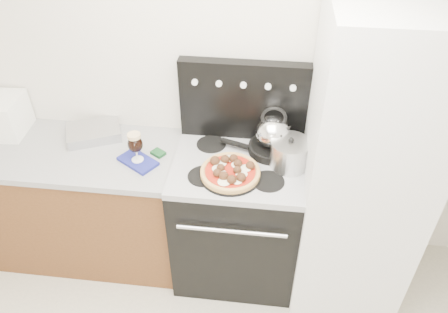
# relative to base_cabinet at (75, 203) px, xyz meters

# --- Properties ---
(room_shell) EXTENTS (3.52, 3.01, 2.52)m
(room_shell) POSITION_rel_base_cabinet_xyz_m (1.02, -0.91, 0.82)
(room_shell) COLOR beige
(room_shell) RESTS_ON ground
(base_cabinet) EXTENTS (1.45, 0.60, 0.86)m
(base_cabinet) POSITION_rel_base_cabinet_xyz_m (0.00, 0.00, 0.00)
(base_cabinet) COLOR brown
(base_cabinet) RESTS_ON ground
(countertop) EXTENTS (1.48, 0.63, 0.04)m
(countertop) POSITION_rel_base_cabinet_xyz_m (0.00, 0.00, 0.45)
(countertop) COLOR #9F9FA1
(countertop) RESTS_ON base_cabinet
(stove_body) EXTENTS (0.76, 0.65, 0.88)m
(stove_body) POSITION_rel_base_cabinet_xyz_m (1.10, -0.02, 0.01)
(stove_body) COLOR black
(stove_body) RESTS_ON ground
(cooktop) EXTENTS (0.76, 0.65, 0.04)m
(cooktop) POSITION_rel_base_cabinet_xyz_m (1.10, -0.02, 0.47)
(cooktop) COLOR #ADADB2
(cooktop) RESTS_ON stove_body
(backguard) EXTENTS (0.76, 0.08, 0.50)m
(backguard) POSITION_rel_base_cabinet_xyz_m (1.10, 0.25, 0.74)
(backguard) COLOR black
(backguard) RESTS_ON cooktop
(fridge) EXTENTS (0.64, 0.68, 1.90)m
(fridge) POSITION_rel_base_cabinet_xyz_m (1.80, -0.05, 0.52)
(fridge) COLOR silver
(fridge) RESTS_ON ground
(foil_sheet) EXTENTS (0.39, 0.35, 0.06)m
(foil_sheet) POSITION_rel_base_cabinet_xyz_m (0.17, 0.15, 0.50)
(foil_sheet) COLOR silver
(foil_sheet) RESTS_ON countertop
(oven_mitt) EXTENTS (0.27, 0.24, 0.02)m
(oven_mitt) POSITION_rel_base_cabinet_xyz_m (0.52, -0.07, 0.48)
(oven_mitt) COLOR navy
(oven_mitt) RESTS_ON countertop
(beer_glass) EXTENTS (0.11, 0.11, 0.19)m
(beer_glass) POSITION_rel_base_cabinet_xyz_m (0.52, -0.07, 0.58)
(beer_glass) COLOR black
(beer_glass) RESTS_ON oven_mitt
(pizza_pan) EXTENTS (0.38, 0.38, 0.01)m
(pizza_pan) POSITION_rel_base_cabinet_xyz_m (1.07, -0.15, 0.50)
(pizza_pan) COLOR black
(pizza_pan) RESTS_ON cooktop
(pizza) EXTENTS (0.41, 0.41, 0.05)m
(pizza) POSITION_rel_base_cabinet_xyz_m (1.07, -0.15, 0.52)
(pizza) COLOR tan
(pizza) RESTS_ON pizza_pan
(skillet) EXTENTS (0.35, 0.35, 0.05)m
(skillet) POSITION_rel_base_cabinet_xyz_m (1.29, 0.10, 0.51)
(skillet) COLOR black
(skillet) RESTS_ON cooktop
(tea_kettle) EXTENTS (0.22, 0.22, 0.22)m
(tea_kettle) POSITION_rel_base_cabinet_xyz_m (1.29, 0.10, 0.65)
(tea_kettle) COLOR white
(tea_kettle) RESTS_ON skillet
(stock_pot) EXTENTS (0.23, 0.23, 0.16)m
(stock_pot) POSITION_rel_base_cabinet_xyz_m (1.39, -0.02, 0.57)
(stock_pot) COLOR silver
(stock_pot) RESTS_ON cooktop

